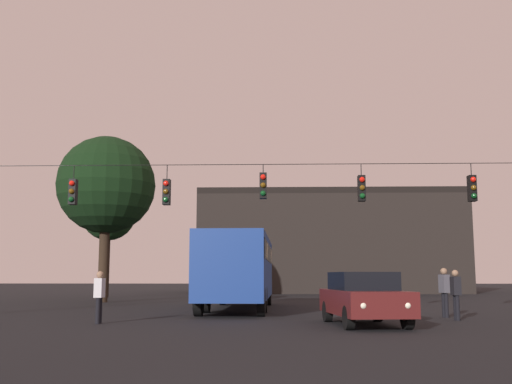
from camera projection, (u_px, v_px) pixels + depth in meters
The scene contains 11 objects.
ground_plane at pixel (271, 305), 29.08m from camera, with size 168.00×168.00×0.00m, color black.
overhead_signal_span at pixel (268, 215), 21.84m from camera, with size 22.35×0.44×6.11m.
city_bus at pixel (239, 265), 25.37m from camera, with size 2.74×11.05×3.00m.
car_near_right at pixel (364, 297), 17.28m from camera, with size 2.26×4.48×1.52m.
car_far_left at pixel (246, 286), 37.90m from camera, with size 1.86×4.36×1.52m.
pedestrian_crossing_left at pixel (444, 289), 20.55m from camera, with size 0.33×0.41×1.68m.
pedestrian_crossing_center at pixel (456, 292), 19.20m from camera, with size 0.27×0.38×1.60m.
pedestrian_crossing_right at pixel (99, 294), 17.85m from camera, with size 0.26×0.37×1.55m.
corner_building at pixel (328, 244), 52.47m from camera, with size 21.81×10.86×8.46m.
tree_left_silhouette at pixel (106, 185), 33.15m from camera, with size 5.40×5.40×9.12m.
tree_behind_building at pixel (109, 214), 40.27m from camera, with size 3.61×3.61×7.37m.
Camera 1 is at (0.21, -5.07, 1.41)m, focal length 41.99 mm.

